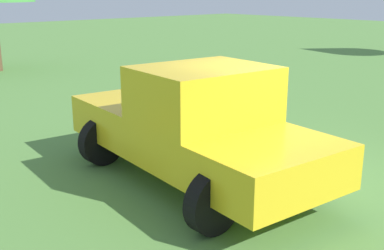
# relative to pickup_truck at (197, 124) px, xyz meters

# --- Properties ---
(ground_plane) EXTENTS (80.00, 80.00, 0.00)m
(ground_plane) POSITION_rel_pickup_truck_xyz_m (1.01, -0.87, -0.95)
(ground_plane) COLOR #54843D
(pickup_truck) EXTENTS (2.66, 4.86, 1.82)m
(pickup_truck) POSITION_rel_pickup_truck_xyz_m (0.00, 0.00, 0.00)
(pickup_truck) COLOR black
(pickup_truck) RESTS_ON ground_plane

